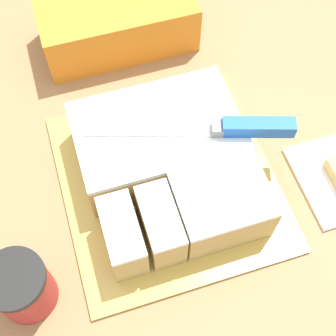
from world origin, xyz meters
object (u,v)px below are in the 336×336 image
cake_board (168,181)px  storage_box (117,23)px  coffee_cup (22,287)px  knife (236,128)px  cake (169,165)px

cake_board → storage_box: 0.30m
cake_board → storage_box: size_ratio=1.27×
coffee_cup → cake_board: bearing=25.7°
cake_board → storage_box: (0.00, 0.30, 0.04)m
knife → storage_box: (-0.10, 0.29, -0.05)m
cake_board → knife: knife is taller
cake → coffee_cup: 0.26m
cake → knife: knife is taller
storage_box → coffee_cup: bearing=-119.2°
cake_board → coffee_cup: 0.25m
cake_board → knife: 0.13m
cake → storage_box: 0.30m
cake_board → coffee_cup: coffee_cup is taller
coffee_cup → storage_box: 0.47m
coffee_cup → cake: bearing=26.1°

